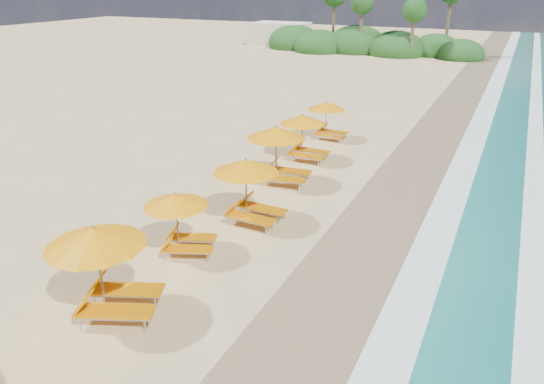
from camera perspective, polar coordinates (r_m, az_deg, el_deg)
name	(u,v)px	position (r m, az deg, el deg)	size (l,w,h in m)	color
ground	(272,223)	(18.40, 0.00, -3.45)	(160.00, 160.00, 0.00)	#D3B67C
wet_sand	(382,246)	(17.24, 12.13, -5.91)	(4.00, 160.00, 0.01)	olive
surf_foam	(468,264)	(16.94, 21.06, -7.49)	(4.00, 160.00, 0.01)	white
station_1	(107,265)	(13.68, -17.95, -7.78)	(3.33, 3.30, 2.56)	olive
station_2	(182,219)	(16.27, -10.02, -2.99)	(2.69, 2.66, 2.06)	olive
station_3	(251,187)	(18.01, -2.40, 0.57)	(2.60, 2.41, 2.38)	olive
station_4	(281,151)	(21.53, 0.97, 4.58)	(2.93, 2.77, 2.51)	olive
station_5	(306,134)	(24.51, 3.76, 6.46)	(2.43, 2.24, 2.25)	olive
station_6	(329,118)	(28.01, 6.36, 8.22)	(2.24, 2.07, 2.06)	olive
treeline	(364,44)	(63.16, 10.23, 15.96)	(25.80, 8.80, 9.74)	#163D14
beach_building	(280,34)	(69.63, 0.86, 17.24)	(7.00, 5.00, 2.80)	beige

